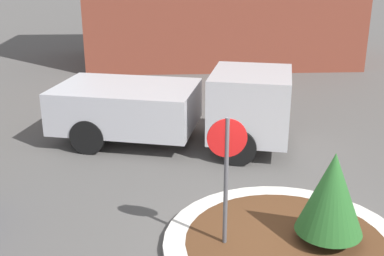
{
  "coord_description": "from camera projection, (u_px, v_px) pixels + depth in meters",
  "views": [
    {
      "loc": [
        -1.93,
        -6.75,
        4.56
      ],
      "look_at": [
        -1.42,
        2.51,
        1.26
      ],
      "focal_mm": 45.0,
      "sensor_mm": 36.0,
      "label": 1
    }
  ],
  "objects": [
    {
      "name": "utility_truck",
      "position": [
        178.0,
        106.0,
        12.2
      ],
      "size": [
        6.3,
        3.69,
        1.96
      ],
      "rotation": [
        0.0,
        0.0,
        -0.24
      ],
      "color": "#B2B2B7",
      "rests_on": "ground_plane"
    },
    {
      "name": "ground_plane",
      "position": [
        286.0,
        248.0,
        7.98
      ],
      "size": [
        120.0,
        120.0,
        0.0
      ],
      "primitive_type": "plane",
      "color": "#514F4C"
    },
    {
      "name": "island_shrub",
      "position": [
        332.0,
        193.0,
        7.68
      ],
      "size": [
        1.09,
        1.09,
        1.57
      ],
      "color": "brown",
      "rests_on": "traffic_island"
    },
    {
      "name": "traffic_island",
      "position": [
        286.0,
        245.0,
        7.96
      ],
      "size": [
        4.08,
        4.08,
        0.13
      ],
      "color": "beige",
      "rests_on": "ground_plane"
    },
    {
      "name": "stop_sign",
      "position": [
        226.0,
        162.0,
        7.45
      ],
      "size": [
        0.62,
        0.07,
        2.29
      ],
      "color": "#4C4C51",
      "rests_on": "ground_plane"
    }
  ]
}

